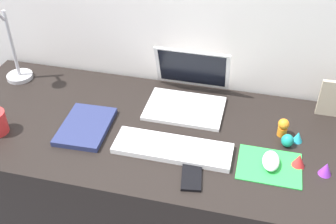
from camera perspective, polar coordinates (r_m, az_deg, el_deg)
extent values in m
cube|color=silver|center=(1.86, 2.09, 3.33)|extent=(2.87, 0.05, 1.38)
cube|color=black|center=(1.80, -0.67, -11.70)|extent=(1.67, 0.66, 0.74)
cube|color=white|center=(1.64, 2.29, 0.49)|extent=(0.30, 0.21, 0.01)
cube|color=white|center=(1.69, 3.35, 5.96)|extent=(0.30, 0.07, 0.19)
cube|color=black|center=(1.69, 3.31, 5.92)|extent=(0.27, 0.06, 0.17)
cube|color=white|center=(1.45, 0.64, -5.00)|extent=(0.41, 0.13, 0.02)
cube|color=green|center=(1.44, 13.66, -7.18)|extent=(0.21, 0.17, 0.00)
ellipsoid|color=white|center=(1.43, 13.86, -6.50)|extent=(0.06, 0.10, 0.03)
cube|color=black|center=(1.36, 3.24, -8.70)|extent=(0.08, 0.14, 0.01)
cylinder|color=#B7B7BC|center=(1.94, -19.55, 4.61)|extent=(0.11, 0.11, 0.02)
cylinder|color=#B7B7BC|center=(1.86, -20.53, 8.66)|extent=(0.01, 0.01, 0.29)
cube|color=navy|center=(1.57, -11.17, -1.93)|extent=(0.18, 0.25, 0.02)
cube|color=#B2A58C|center=(1.69, 21.87, 1.64)|extent=(0.12, 0.02, 0.15)
cone|color=purple|center=(1.45, 20.74, -7.26)|extent=(0.04, 0.04, 0.05)
cone|color=#28B7CC|center=(1.55, 17.31, -3.25)|extent=(0.04, 0.04, 0.04)
cone|color=red|center=(1.45, 17.42, -6.33)|extent=(0.05, 0.05, 0.05)
cylinder|color=orange|center=(1.56, 15.30, -2.56)|extent=(0.03, 0.03, 0.03)
sphere|color=orange|center=(1.54, 15.50, -1.59)|extent=(0.04, 0.04, 0.04)
ellipsoid|color=teal|center=(1.52, 15.98, -3.76)|extent=(0.04, 0.04, 0.05)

